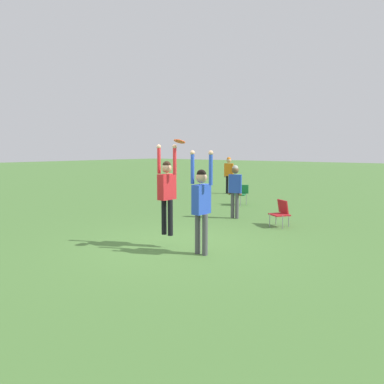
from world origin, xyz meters
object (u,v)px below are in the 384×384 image
(camping_chair_2, at_px, (281,211))
(person_spectator_far, at_px, (229,171))
(person_jumping, at_px, (167,188))
(camping_chair_1, at_px, (240,193))
(frisbee, at_px, (179,141))
(person_spectator_near, at_px, (235,187))
(person_defending, at_px, (201,199))

(camping_chair_2, height_order, person_spectator_far, person_spectator_far)
(person_jumping, xyz_separation_m, person_spectator_far, (-4.73, 9.77, -0.24))
(camping_chair_1, bearing_deg, camping_chair_2, 113.01)
(frisbee, distance_m, camping_chair_1, 7.55)
(person_spectator_far, bearing_deg, frisbee, -90.45)
(camping_chair_2, xyz_separation_m, person_spectator_far, (-5.75, 5.95, 0.70))
(person_jumping, height_order, person_spectator_near, person_jumping)
(camping_chair_1, distance_m, camping_chair_2, 4.36)
(person_jumping, xyz_separation_m, person_spectator_near, (-0.74, 4.08, -0.34))
(camping_chair_1, bearing_deg, person_defending, 90.73)
(frisbee, height_order, person_spectator_far, frisbee)
(person_defending, height_order, frisbee, frisbee)
(camping_chair_1, xyz_separation_m, person_spectator_near, (1.45, -2.69, 0.55))
(frisbee, height_order, camping_chair_1, frisbee)
(frisbee, xyz_separation_m, camping_chair_1, (-2.62, 6.81, -1.94))
(person_defending, height_order, person_spectator_far, person_defending)
(person_jumping, bearing_deg, camping_chair_2, -14.85)
(frisbee, distance_m, person_spectator_near, 4.50)
(frisbee, xyz_separation_m, person_spectator_far, (-5.15, 9.82, -1.29))
(person_defending, bearing_deg, camping_chair_2, 179.77)
(person_jumping, bearing_deg, frisbee, -95.46)
(frisbee, relative_size, camping_chair_2, 0.33)
(camping_chair_1, relative_size, person_spectator_far, 0.44)
(frisbee, bearing_deg, person_spectator_near, 105.77)
(person_jumping, height_order, camping_chair_2, person_jumping)
(frisbee, relative_size, camping_chair_1, 0.31)
(frisbee, xyz_separation_m, camping_chair_2, (0.60, 3.87, -1.99))
(frisbee, height_order, person_spectator_near, frisbee)
(person_defending, distance_m, camping_chair_1, 7.52)
(camping_chair_1, xyz_separation_m, person_spectator_far, (-2.53, 3.00, 0.65))
(frisbee, xyz_separation_m, person_spectator_near, (-1.16, 4.12, -1.39))
(camping_chair_1, height_order, camping_chair_2, camping_chair_1)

